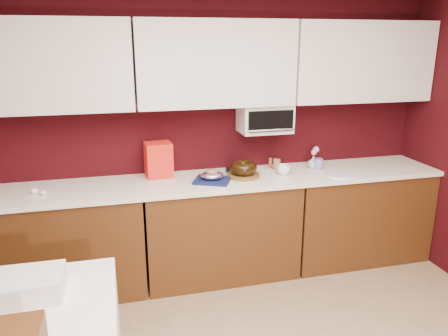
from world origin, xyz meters
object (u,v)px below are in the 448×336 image
bundt_cake (244,168)px  newspaper_stack (30,285)px  foil_ham_nest (212,175)px  coffee_mug (284,169)px  toaster_oven (265,118)px  blue_jar (318,164)px  flower_vase (313,161)px  pandoro_box (158,160)px

bundt_cake → newspaper_stack: bearing=-140.7°
foil_ham_nest → coffee_mug: 0.65m
toaster_oven → bundt_cake: 0.49m
toaster_oven → bundt_cake: bearing=-144.7°
newspaper_stack → foil_ham_nest: bearing=43.8°
blue_jar → foil_ham_nest: bearing=-173.5°
foil_ham_nest → toaster_oven: bearing=23.7°
blue_jar → flower_vase: size_ratio=0.77×
pandoro_box → toaster_oven: bearing=-6.3°
foil_ham_nest → flower_vase: bearing=9.3°
coffee_mug → bundt_cake: bearing=176.0°
foil_ham_nest → blue_jar: (1.02, 0.12, -0.01)m
toaster_oven → bundt_cake: size_ratio=1.93×
bundt_cake → coffee_mug: (0.36, -0.03, -0.03)m
blue_jar → newspaper_stack: (-2.27, -1.31, -0.14)m
foil_ham_nest → newspaper_stack: 1.73m
toaster_oven → coffee_mug: toaster_oven is taller
foil_ham_nest → coffee_mug: size_ratio=1.75×
toaster_oven → blue_jar: toaster_oven is taller
foil_ham_nest → coffee_mug: bearing=3.3°
coffee_mug → newspaper_stack: size_ratio=0.32×
flower_vase → bundt_cake: bearing=-171.8°
bundt_cake → foil_ham_nest: 0.30m
pandoro_box → flower_vase: (1.41, -0.09, -0.09)m
coffee_mug → flower_vase: 0.37m
bundt_cake → flower_vase: size_ratio=1.80×
toaster_oven → foil_ham_nest: 0.72m
bundt_cake → pandoro_box: bearing=164.6°
toaster_oven → pandoro_box: toaster_oven is taller
pandoro_box → newspaper_stack: 1.69m
blue_jar → flower_vase: flower_vase is taller
foil_ham_nest → blue_jar: bearing=6.5°
blue_jar → flower_vase: bearing=120.0°
toaster_oven → pandoro_box: (-0.95, 0.02, -0.33)m
pandoro_box → flower_vase: pandoro_box is taller
bundt_cake → coffee_mug: size_ratio=2.14×
foil_ham_nest → blue_jar: size_ratio=1.91×
coffee_mug → foil_ham_nest: bearing=-176.7°
foil_ham_nest → flower_vase: (0.99, 0.16, 0.01)m
newspaper_stack → blue_jar: bearing=30.1°
pandoro_box → blue_jar: bearing=-10.4°
bundt_cake → foil_ham_nest: bundt_cake is taller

